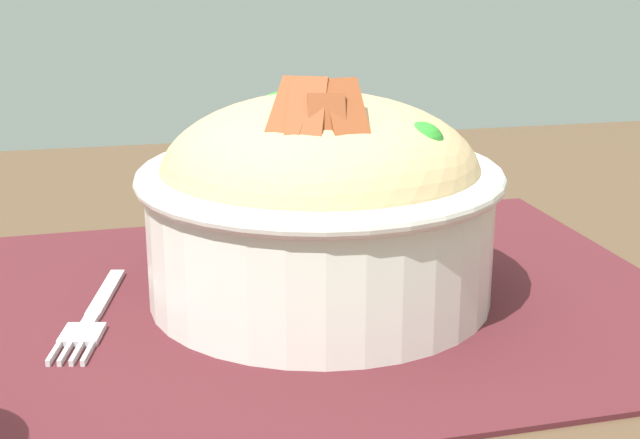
% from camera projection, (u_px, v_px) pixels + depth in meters
% --- Properties ---
extents(table, '(1.30, 0.93, 0.73)m').
position_uv_depth(table, '(272.00, 395.00, 0.61)').
color(table, '#4C3826').
rests_on(table, ground_plane).
extents(placemat, '(0.48, 0.37, 0.00)m').
position_uv_depth(placemat, '(303.00, 302.00, 0.57)').
color(placemat, '#47191E').
rests_on(placemat, table).
extents(bowl, '(0.25, 0.25, 0.14)m').
position_uv_depth(bowl, '(320.00, 201.00, 0.56)').
color(bowl, silver).
rests_on(bowl, placemat).
extents(fork, '(0.04, 0.14, 0.00)m').
position_uv_depth(fork, '(92.00, 317.00, 0.54)').
color(fork, silver).
rests_on(fork, placemat).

